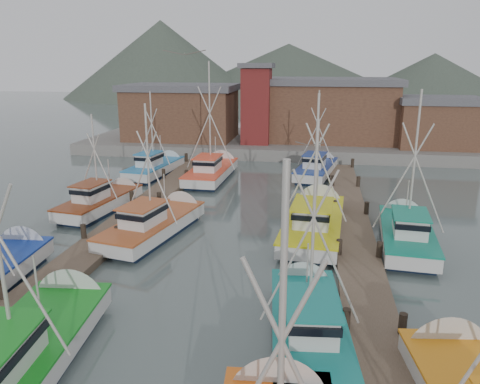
% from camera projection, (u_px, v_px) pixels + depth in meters
% --- Properties ---
extents(ground, '(260.00, 260.00, 0.00)m').
position_uv_depth(ground, '(201.00, 299.00, 20.27)').
color(ground, '#44524F').
rests_on(ground, ground).
extents(dock_left, '(2.30, 46.00, 1.50)m').
position_uv_depth(dock_left, '(93.00, 249.00, 25.16)').
color(dock_left, '#4D3F2F').
rests_on(dock_left, ground).
extents(dock_right, '(2.30, 46.00, 1.50)m').
position_uv_depth(dock_right, '(360.00, 267.00, 22.95)').
color(dock_right, '#4D3F2F').
rests_on(dock_right, ground).
extents(quay, '(44.00, 16.00, 1.20)m').
position_uv_depth(quay, '(277.00, 143.00, 55.25)').
color(quay, slate).
rests_on(quay, ground).
extents(shed_left, '(12.72, 8.48, 6.20)m').
position_uv_depth(shed_left, '(181.00, 111.00, 54.08)').
color(shed_left, brown).
rests_on(shed_left, quay).
extents(shed_center, '(14.84, 9.54, 6.90)m').
position_uv_depth(shed_center, '(331.00, 109.00, 53.20)').
color(shed_center, brown).
rests_on(shed_center, quay).
extents(shed_right, '(8.48, 6.36, 5.20)m').
position_uv_depth(shed_right, '(438.00, 122.00, 48.84)').
color(shed_right, brown).
rests_on(shed_right, quay).
extents(lookout_tower, '(3.60, 3.60, 8.50)m').
position_uv_depth(lookout_tower, '(256.00, 103.00, 50.43)').
color(lookout_tower, maroon).
rests_on(lookout_tower, quay).
extents(distant_hills, '(175.00, 140.00, 42.00)m').
position_uv_depth(distant_hills, '(260.00, 96.00, 138.71)').
color(distant_hills, '#485547').
rests_on(distant_hills, ground).
extents(boat_4, '(3.95, 9.97, 9.09)m').
position_uv_depth(boat_4, '(28.00, 349.00, 15.62)').
color(boat_4, black).
rests_on(boat_4, ground).
extents(boat_5, '(3.51, 8.58, 8.86)m').
position_uv_depth(boat_5, '(307.00, 321.00, 17.31)').
color(boat_5, black).
rests_on(boat_5, ground).
extents(boat_8, '(4.38, 9.20, 8.48)m').
position_uv_depth(boat_8, '(158.00, 223.00, 27.77)').
color(boat_8, black).
rests_on(boat_8, ground).
extents(boat_9, '(3.88, 10.31, 9.21)m').
position_uv_depth(boat_9, '(314.00, 221.00, 28.15)').
color(boat_9, black).
rests_on(boat_9, ground).
extents(boat_10, '(3.49, 8.20, 7.26)m').
position_uv_depth(boat_10, '(104.00, 200.00, 32.23)').
color(boat_10, black).
rests_on(boat_10, ground).
extents(boat_11, '(3.73, 8.69, 9.29)m').
position_uv_depth(boat_11, '(406.00, 232.00, 26.27)').
color(boat_11, black).
rests_on(boat_11, ground).
extents(boat_12, '(4.26, 9.42, 10.77)m').
position_uv_depth(boat_12, '(213.00, 170.00, 41.01)').
color(boat_12, black).
rests_on(boat_12, ground).
extents(boat_13, '(4.00, 8.62, 8.24)m').
position_uv_depth(boat_13, '(317.00, 168.00, 41.87)').
color(boat_13, black).
rests_on(boat_13, ground).
extents(boat_14, '(3.49, 8.43, 8.08)m').
position_uv_depth(boat_14, '(157.00, 167.00, 42.39)').
color(boat_14, black).
rests_on(boat_14, ground).
extents(gull_near, '(1.55, 0.64, 0.24)m').
position_uv_depth(gull_near, '(184.00, 53.00, 16.46)').
color(gull_near, slate).
rests_on(gull_near, ground).
extents(gull_far, '(1.55, 0.63, 0.24)m').
position_uv_depth(gull_far, '(310.00, 144.00, 24.48)').
color(gull_far, slate).
rests_on(gull_far, ground).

